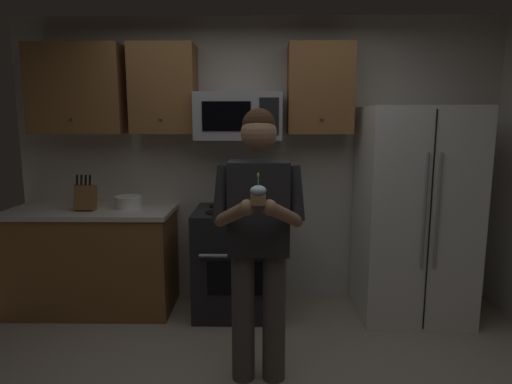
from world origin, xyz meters
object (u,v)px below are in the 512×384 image
bowl_large_white (129,202)px  cupcake (258,195)px  microwave (239,116)px  knife_block (86,197)px  person (259,232)px  refrigerator (414,214)px  oven_range (239,261)px

bowl_large_white → cupcake: cupcake is taller
microwave → bowl_large_white: bearing=-176.4°
bowl_large_white → knife_block: bearing=-165.7°
person → cupcake: person is taller
knife_block → bowl_large_white: 0.36m
microwave → refrigerator: (1.50, -0.16, -0.82)m
person → oven_range: bearing=99.8°
oven_range → person: 1.20m
knife_block → cupcake: size_ratio=1.84×
bowl_large_white → person: bearing=-44.0°
refrigerator → person: (-1.32, -1.02, 0.10)m
person → cupcake: bearing=-90.0°
oven_range → refrigerator: size_ratio=0.52×
oven_range → bowl_large_white: bearing=176.6°
microwave → bowl_large_white: 1.22m
refrigerator → person: size_ratio=1.02×
oven_range → refrigerator: 1.56m
knife_block → microwave: bearing=6.5°
oven_range → microwave: (0.00, 0.12, 1.26)m
oven_range → refrigerator: refrigerator is taller
microwave → person: microwave is taller
knife_block → bowl_large_white: bearing=14.3°
microwave → cupcake: bearing=-83.1°
cupcake → microwave: bearing=96.9°
cupcake → person: bearing=90.0°
refrigerator → microwave: bearing=174.0°
microwave → cupcake: 1.58m
oven_range → cupcake: cupcake is taller
oven_range → cupcake: (0.18, -1.39, 0.83)m
microwave → oven_range: bearing=-90.0°
person → cupcake: (-0.00, -0.33, 0.30)m
cupcake → oven_range: bearing=97.5°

